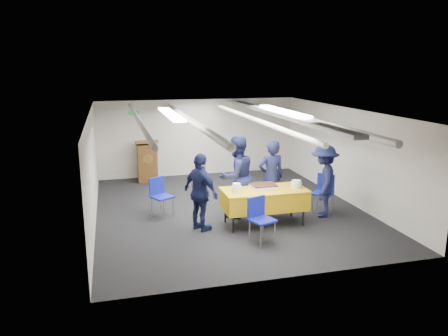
{
  "coord_description": "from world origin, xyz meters",
  "views": [
    {
      "loc": [
        -2.58,
        -9.4,
        3.31
      ],
      "look_at": [
        -0.16,
        -0.2,
        1.05
      ],
      "focal_mm": 35.0,
      "sensor_mm": 36.0,
      "label": 1
    }
  ],
  "objects_px": {
    "sailor_a": "(271,177)",
    "podium": "(147,160)",
    "sheet_cake": "(264,186)",
    "sailor_c": "(201,192)",
    "chair_left": "(160,193)",
    "sailor_d": "(324,181)",
    "chair_right": "(324,189)",
    "sailor_b": "(236,177)",
    "serving_table": "(264,199)",
    "chair_near": "(259,215)"
  },
  "relations": [
    {
      "from": "chair_right",
      "to": "sailor_c",
      "type": "height_order",
      "value": "sailor_c"
    },
    {
      "from": "sailor_d",
      "to": "chair_left",
      "type": "bearing_deg",
      "value": -76.06
    },
    {
      "from": "chair_near",
      "to": "chair_left",
      "type": "height_order",
      "value": "same"
    },
    {
      "from": "chair_right",
      "to": "sailor_b",
      "type": "relative_size",
      "value": 0.48
    },
    {
      "from": "serving_table",
      "to": "podium",
      "type": "distance_m",
      "value": 4.67
    },
    {
      "from": "serving_table",
      "to": "sailor_a",
      "type": "relative_size",
      "value": 1.05
    },
    {
      "from": "sailor_c",
      "to": "sailor_d",
      "type": "xyz_separation_m",
      "value": [
        2.8,
        0.15,
        0.01
      ]
    },
    {
      "from": "podium",
      "to": "chair_left",
      "type": "distance_m",
      "value": 3.07
    },
    {
      "from": "sheet_cake",
      "to": "sailor_b",
      "type": "relative_size",
      "value": 0.3
    },
    {
      "from": "chair_near",
      "to": "sailor_c",
      "type": "distance_m",
      "value": 1.31
    },
    {
      "from": "sheet_cake",
      "to": "sailor_c",
      "type": "distance_m",
      "value": 1.37
    },
    {
      "from": "chair_near",
      "to": "sailor_a",
      "type": "bearing_deg",
      "value": 62.03
    },
    {
      "from": "chair_left",
      "to": "sailor_d",
      "type": "height_order",
      "value": "sailor_d"
    },
    {
      "from": "chair_left",
      "to": "sailor_c",
      "type": "bearing_deg",
      "value": -57.29
    },
    {
      "from": "sheet_cake",
      "to": "chair_near",
      "type": "distance_m",
      "value": 1.05
    },
    {
      "from": "serving_table",
      "to": "chair_right",
      "type": "height_order",
      "value": "chair_right"
    },
    {
      "from": "chair_left",
      "to": "sailor_c",
      "type": "xyz_separation_m",
      "value": [
        0.71,
        -1.1,
        0.27
      ]
    },
    {
      "from": "sailor_b",
      "to": "sailor_c",
      "type": "height_order",
      "value": "sailor_b"
    },
    {
      "from": "sheet_cake",
      "to": "sailor_a",
      "type": "relative_size",
      "value": 0.32
    },
    {
      "from": "sailor_a",
      "to": "podium",
      "type": "bearing_deg",
      "value": -58.61
    },
    {
      "from": "sheet_cake",
      "to": "chair_left",
      "type": "xyz_separation_m",
      "value": [
        -2.08,
        1.04,
        -0.28
      ]
    },
    {
      "from": "sailor_a",
      "to": "sailor_b",
      "type": "bearing_deg",
      "value": -3.55
    },
    {
      "from": "podium",
      "to": "sailor_c",
      "type": "distance_m",
      "value": 4.24
    },
    {
      "from": "sailor_d",
      "to": "podium",
      "type": "bearing_deg",
      "value": -109.7
    },
    {
      "from": "podium",
      "to": "chair_near",
      "type": "height_order",
      "value": "podium"
    },
    {
      "from": "sailor_b",
      "to": "sailor_d",
      "type": "height_order",
      "value": "sailor_b"
    },
    {
      "from": "sailor_a",
      "to": "sailor_c",
      "type": "height_order",
      "value": "sailor_a"
    },
    {
      "from": "sailor_d",
      "to": "sailor_a",
      "type": "bearing_deg",
      "value": -84.71
    },
    {
      "from": "podium",
      "to": "chair_left",
      "type": "height_order",
      "value": "podium"
    },
    {
      "from": "podium",
      "to": "sailor_a",
      "type": "distance_m",
      "value": 4.32
    },
    {
      "from": "chair_near",
      "to": "sailor_c",
      "type": "bearing_deg",
      "value": 138.14
    },
    {
      "from": "sheet_cake",
      "to": "sailor_c",
      "type": "bearing_deg",
      "value": -177.25
    },
    {
      "from": "serving_table",
      "to": "sailor_b",
      "type": "distance_m",
      "value": 0.84
    },
    {
      "from": "sheet_cake",
      "to": "chair_left",
      "type": "height_order",
      "value": "chair_left"
    },
    {
      "from": "chair_near",
      "to": "sailor_d",
      "type": "distance_m",
      "value": 2.12
    },
    {
      "from": "chair_right",
      "to": "sailor_a",
      "type": "relative_size",
      "value": 0.51
    },
    {
      "from": "sailor_b",
      "to": "sheet_cake",
      "type": "bearing_deg",
      "value": 107.73
    },
    {
      "from": "serving_table",
      "to": "chair_right",
      "type": "xyz_separation_m",
      "value": [
        1.62,
        0.45,
        -0.03
      ]
    },
    {
      "from": "sailor_a",
      "to": "serving_table",
      "type": "bearing_deg",
      "value": 55.43
    },
    {
      "from": "sailor_a",
      "to": "chair_near",
      "type": "bearing_deg",
      "value": 58.83
    },
    {
      "from": "sailor_b",
      "to": "serving_table",
      "type": "bearing_deg",
      "value": 103.55
    },
    {
      "from": "chair_right",
      "to": "sailor_b",
      "type": "bearing_deg",
      "value": 174.75
    },
    {
      "from": "chair_left",
      "to": "sailor_b",
      "type": "xyz_separation_m",
      "value": [
        1.64,
        -0.48,
        0.38
      ]
    },
    {
      "from": "chair_near",
      "to": "sailor_b",
      "type": "bearing_deg",
      "value": 90.95
    },
    {
      "from": "sailor_b",
      "to": "podium",
      "type": "bearing_deg",
      "value": -85.38
    },
    {
      "from": "podium",
      "to": "sailor_d",
      "type": "distance_m",
      "value": 5.35
    },
    {
      "from": "chair_right",
      "to": "serving_table",
      "type": "bearing_deg",
      "value": -164.57
    },
    {
      "from": "chair_left",
      "to": "sailor_c",
      "type": "height_order",
      "value": "sailor_c"
    },
    {
      "from": "sheet_cake",
      "to": "chair_right",
      "type": "bearing_deg",
      "value": 12.93
    },
    {
      "from": "sailor_c",
      "to": "podium",
      "type": "bearing_deg",
      "value": -19.97
    }
  ]
}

